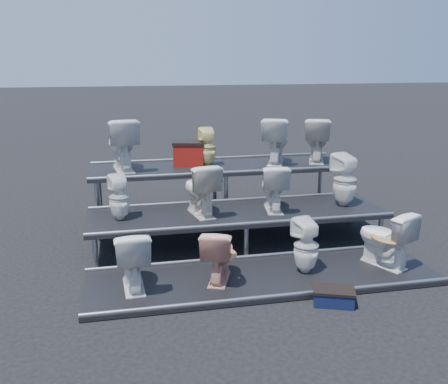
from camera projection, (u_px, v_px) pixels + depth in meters
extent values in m
plane|color=black|center=(238.00, 242.00, 7.23)|extent=(80.00, 80.00, 0.00)
cube|color=black|center=(263.00, 278.00, 6.00)|extent=(4.20, 1.20, 0.06)
cube|color=black|center=(238.00, 227.00, 7.17)|extent=(4.20, 1.20, 0.46)
cube|color=black|center=(220.00, 191.00, 8.35)|extent=(4.20, 1.20, 0.86)
imported|color=silver|center=(132.00, 259.00, 5.60)|extent=(0.43, 0.70, 0.70)
imported|color=#DE9D86|center=(219.00, 254.00, 5.80)|extent=(0.56, 0.71, 0.64)
imported|color=silver|center=(306.00, 246.00, 6.01)|extent=(0.36, 0.36, 0.67)
imported|color=silver|center=(385.00, 238.00, 6.21)|extent=(0.66, 0.81, 0.72)
imported|color=silver|center=(119.00, 197.00, 6.71)|extent=(0.33, 0.33, 0.62)
imported|color=beige|center=(200.00, 189.00, 6.91)|extent=(0.54, 0.78, 0.74)
imported|color=silver|center=(273.00, 187.00, 7.13)|extent=(0.48, 0.71, 0.68)
imported|color=silver|center=(345.00, 180.00, 7.33)|extent=(0.44, 0.44, 0.78)
imported|color=silver|center=(122.00, 144.00, 7.82)|extent=(0.57, 0.86, 0.82)
imported|color=beige|center=(207.00, 147.00, 8.11)|extent=(0.30, 0.30, 0.63)
imported|color=silver|center=(276.00, 140.00, 8.32)|extent=(0.69, 0.87, 0.78)
imported|color=beige|center=(317.00, 140.00, 8.47)|extent=(0.66, 0.84, 0.75)
cube|color=maroon|center=(189.00, 155.00, 8.21)|extent=(0.57, 0.50, 0.35)
cube|color=#0E1533|center=(333.00, 298.00, 5.40)|extent=(0.49, 0.39, 0.15)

